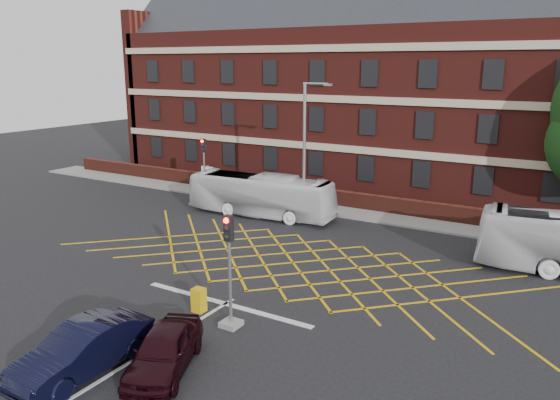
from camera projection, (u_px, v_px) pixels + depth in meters
The scene contains 15 objects.
ground at pixel (271, 276), 24.99m from camera, with size 120.00×120.00×0.00m, color black.
victorian_building at pixel (427, 85), 41.23m from camera, with size 51.00×12.17×20.40m.
boundary_wall at pixel (376, 204), 35.66m from camera, with size 56.00×0.50×1.10m, color #501D15.
far_pavement at pixel (370, 214), 34.95m from camera, with size 60.00×3.00×0.12m, color slate.
box_junction_hatching at pixel (293, 262), 26.65m from camera, with size 11.50×0.12×0.02m, color #CC990C.
stop_line at pixel (226, 304), 22.08m from camera, with size 8.00×0.30×0.02m, color silver.
centre_line at pixel (99, 382), 16.68m from camera, with size 0.15×14.00×0.02m, color silver.
bus_left at pixel (261, 195), 34.56m from camera, with size 2.26×9.65×2.69m, color silver.
car_navy at pixel (83, 350), 17.04m from camera, with size 1.65×4.73×1.56m, color black.
car_maroon at pixel (164, 350), 17.18m from camera, with size 1.65×4.11×1.40m, color black.
traffic_light_near at pixel (230, 282), 19.78m from camera, with size 0.70×0.70×4.27m.
traffic_light_far at pixel (204, 174), 39.18m from camera, with size 0.70×0.70×4.27m.
street_lamp at pixel (305, 175), 33.29m from camera, with size 2.25×1.00×8.38m.
direction_signs at pixel (208, 176), 40.10m from camera, with size 1.10×0.16×2.20m.
utility_cabinet at pixel (199, 300), 21.31m from camera, with size 0.48×0.43×0.96m, color gold.
Camera 1 is at (12.41, -19.83, 9.47)m, focal length 35.00 mm.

